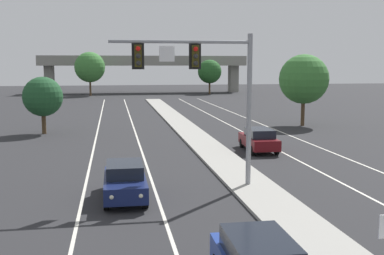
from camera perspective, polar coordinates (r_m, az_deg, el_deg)
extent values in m
cube|color=#9E9B93|center=(25.29, 5.78, -5.75)|extent=(2.40, 110.00, 0.15)
cube|color=silver|center=(31.33, -5.99, -3.26)|extent=(0.14, 100.00, 0.01)
cube|color=silver|center=(33.24, 10.42, -2.72)|extent=(0.14, 100.00, 0.01)
cube|color=silver|center=(31.31, -12.04, -3.40)|extent=(0.14, 100.00, 0.01)
cube|color=silver|center=(34.50, 15.58, -2.50)|extent=(0.14, 100.00, 0.01)
cylinder|color=gray|center=(22.58, 6.94, 2.08)|extent=(0.24, 0.24, 7.20)
cylinder|color=gray|center=(21.79, -1.34, 10.36)|extent=(6.55, 0.16, 0.16)
cube|color=black|center=(21.92, 0.36, 8.65)|extent=(0.56, 0.06, 1.20)
cube|color=#38330F|center=(21.88, 0.38, 8.65)|extent=(0.32, 0.32, 1.00)
sphere|color=red|center=(21.72, 0.46, 9.50)|extent=(0.22, 0.22, 0.22)
sphere|color=#282828|center=(21.71, 0.46, 8.66)|extent=(0.22, 0.22, 0.22)
sphere|color=#282828|center=(21.71, 0.46, 7.81)|extent=(0.22, 0.22, 0.22)
cube|color=black|center=(21.62, -6.57, 8.61)|extent=(0.56, 0.06, 1.20)
cube|color=#38330F|center=(21.58, -6.57, 8.61)|extent=(0.32, 0.32, 1.00)
sphere|color=red|center=(21.42, -6.55, 9.48)|extent=(0.22, 0.22, 0.22)
sphere|color=#282828|center=(21.41, -6.54, 8.62)|extent=(0.22, 0.22, 0.22)
sphere|color=#282828|center=(21.41, -6.53, 7.77)|extent=(0.22, 0.22, 0.22)
cube|color=white|center=(21.67, -3.07, 8.91)|extent=(0.70, 0.04, 0.70)
cube|color=black|center=(12.46, 8.20, -14.22)|extent=(1.61, 2.39, 0.56)
cube|color=#141E4C|center=(21.14, -8.13, -6.81)|extent=(1.81, 4.40, 0.70)
cube|color=black|center=(21.21, -8.18, -5.01)|extent=(1.59, 2.38, 0.56)
sphere|color=#EAE5C6|center=(19.04, -6.22, -8.24)|extent=(0.18, 0.18, 0.18)
sphere|color=#EAE5C6|center=(19.02, -9.73, -8.33)|extent=(0.18, 0.18, 0.18)
cylinder|color=black|center=(19.82, -5.67, -8.80)|extent=(0.22, 0.64, 0.64)
cylinder|color=black|center=(19.79, -10.35, -8.92)|extent=(0.22, 0.64, 0.64)
cylinder|color=black|center=(22.71, -6.18, -6.67)|extent=(0.22, 0.64, 0.64)
cylinder|color=black|center=(22.68, -10.25, -6.77)|extent=(0.22, 0.64, 0.64)
cube|color=#5B0F14|center=(32.62, 8.08, -1.68)|extent=(1.93, 4.45, 0.70)
cube|color=black|center=(32.31, 8.21, -0.64)|extent=(1.65, 2.42, 0.56)
sphere|color=#EAE5C6|center=(34.54, 6.17, -1.04)|extent=(0.18, 0.18, 0.18)
sphere|color=#EAE5C6|center=(34.84, 8.01, -1.00)|extent=(0.18, 0.18, 0.18)
cylinder|color=black|center=(33.90, 6.07, -1.89)|extent=(0.24, 0.65, 0.64)
cylinder|color=black|center=(34.32, 8.67, -1.82)|extent=(0.24, 0.65, 0.64)
cylinder|color=black|center=(31.04, 7.40, -2.80)|extent=(0.24, 0.65, 0.64)
cylinder|color=black|center=(31.50, 10.21, -2.70)|extent=(0.24, 0.65, 0.64)
cube|color=gray|center=(99.34, -5.83, 7.80)|extent=(42.40, 6.40, 1.10)
cube|color=gray|center=(96.35, -5.72, 8.40)|extent=(42.40, 0.36, 0.90)
cube|color=gray|center=(99.97, -16.90, 5.57)|extent=(1.80, 2.40, 5.65)
cube|color=gray|center=(102.46, 5.03, 5.91)|extent=(1.80, 2.40, 5.65)
cylinder|color=#4C3823|center=(42.24, -17.52, 0.52)|extent=(0.36, 0.36, 1.85)
sphere|color=#1E4C28|center=(42.03, -17.65, 3.60)|extent=(3.38, 3.38, 3.38)
cylinder|color=#4C3823|center=(91.02, -12.23, 4.75)|extent=(0.36, 0.36, 3.11)
sphere|color=#387533|center=(90.92, -12.29, 7.16)|extent=(5.69, 5.69, 5.69)
cylinder|color=#4C3823|center=(46.89, 13.28, 1.81)|extent=(0.36, 0.36, 2.61)
sphere|color=#387533|center=(46.68, 13.41, 5.73)|extent=(4.77, 4.77, 4.77)
cylinder|color=#4C3823|center=(94.76, 2.14, 4.87)|extent=(0.36, 0.36, 2.59)
sphere|color=#235623|center=(94.65, 2.15, 6.80)|extent=(4.74, 4.74, 4.74)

